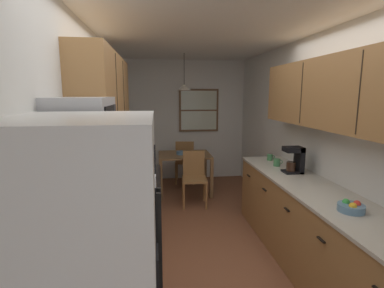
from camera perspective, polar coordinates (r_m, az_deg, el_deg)
ground_plane at (r=4.14m, az=2.12°, el=-16.74°), size 12.00×12.00×0.00m
wall_left at (r=3.77m, az=-18.44°, el=0.56°), size 0.10×9.00×2.55m
wall_right at (r=4.18m, az=20.84°, el=1.27°), size 0.10×9.00×2.55m
wall_back at (r=6.36m, az=-1.60°, el=4.62°), size 4.40×0.10×2.55m
ceiling_slab at (r=3.78m, az=2.38°, el=21.13°), size 4.40×9.00×0.08m
stove_range at (r=2.56m, az=-16.11°, el=-23.08°), size 0.66×0.63×1.10m
microwave_over_range at (r=2.20m, az=-20.52°, el=4.41°), size 0.39×0.58×0.32m
counter_left at (r=3.67m, az=-13.11°, el=-12.84°), size 0.64×1.86×0.90m
upper_cabinets_left at (r=3.36m, az=-16.57°, el=10.20°), size 0.33×1.94×0.74m
counter_right at (r=3.38m, az=22.77°, el=-15.38°), size 0.64×3.12×0.90m
upper_cabinets_right at (r=3.12m, az=27.20°, el=8.82°), size 0.33×2.80×0.70m
dining_table at (r=5.43m, az=-1.46°, el=-3.21°), size 0.95×0.76×0.75m
dining_chair_near at (r=4.91m, az=0.42°, el=-6.13°), size 0.43×0.43×0.90m
dining_chair_far at (r=6.04m, az=-1.39°, el=-3.10°), size 0.45×0.45×0.90m
pendant_light at (r=5.30m, az=-1.53°, el=11.02°), size 0.25×0.25×0.64m
back_window at (r=6.31m, az=1.33°, el=6.59°), size 0.85×0.05×0.91m
trash_bin at (r=5.03m, az=-7.93°, el=-7.92°), size 0.31×0.31×0.65m
storage_canister at (r=2.95m, az=-14.67°, el=-7.29°), size 0.13×0.13×0.19m
dish_towel at (r=2.65m, az=-7.46°, el=-20.84°), size 0.02×0.16×0.24m
coffee_maker at (r=3.74m, az=19.54°, el=-2.82°), size 0.22×0.18×0.32m
mug_by_coffeemaker at (r=4.36m, az=14.99°, el=-2.53°), size 0.12×0.08×0.09m
mug_spare at (r=4.04m, az=16.27°, el=-3.48°), size 0.12×0.09×0.10m
fruit_bowl at (r=2.75m, az=28.67°, el=-10.74°), size 0.21×0.21×0.09m
table_serving_bowl at (r=5.37m, az=-2.20°, el=-1.74°), size 0.16×0.16×0.06m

